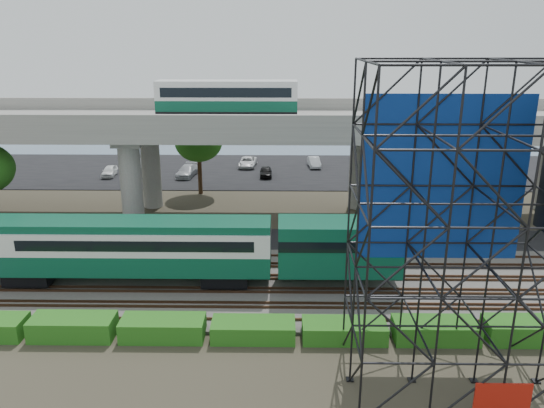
{
  "coord_description": "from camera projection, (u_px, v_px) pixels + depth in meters",
  "views": [
    {
      "loc": [
        2.41,
        -30.03,
        15.93
      ],
      "look_at": [
        1.88,
        6.0,
        4.55
      ],
      "focal_mm": 35.0,
      "sensor_mm": 36.0,
      "label": 1
    }
  ],
  "objects": [
    {
      "name": "ballast_bed",
      "position": [
        243.0,
        285.0,
        35.34
      ],
      "size": [
        90.0,
        12.0,
        0.2
      ],
      "primitive_type": "cube",
      "color": "slate",
      "rests_on": "ground"
    },
    {
      "name": "rail_tracks",
      "position": [
        243.0,
        283.0,
        35.29
      ],
      "size": [
        90.0,
        9.52,
        0.16
      ],
      "color": "#472D1E",
      "rests_on": "ballast_bed"
    },
    {
      "name": "ground",
      "position": [
        241.0,
        301.0,
        33.47
      ],
      "size": [
        140.0,
        140.0,
        0.0
      ],
      "primitive_type": "plane",
      "color": "#474233",
      "rests_on": "ground"
    },
    {
      "name": "parking_lot",
      "position": [
        260.0,
        171.0,
        65.87
      ],
      "size": [
        90.0,
        18.0,
        0.08
      ],
      "primitive_type": "cube",
      "color": "black",
      "rests_on": "ground"
    },
    {
      "name": "commuter_train",
      "position": [
        158.0,
        246.0,
        34.59
      ],
      "size": [
        29.3,
        3.06,
        4.3
      ],
      "color": "black",
      "rests_on": "rail_tracks"
    },
    {
      "name": "parked_cars",
      "position": [
        262.0,
        167.0,
        65.23
      ],
      "size": [
        35.59,
        9.62,
        1.31
      ],
      "color": "white",
      "rests_on": "parking_lot"
    },
    {
      "name": "suv",
      "position": [
        168.0,
        228.0,
        44.17
      ],
      "size": [
        5.13,
        3.86,
        1.29
      ],
      "primitive_type": "imported",
      "rotation": [
        0.0,
        0.0,
        1.99
      ],
      "color": "black",
      "rests_on": "service_road"
    },
    {
      "name": "scaffold_tower",
      "position": [
        459.0,
        237.0,
        23.46
      ],
      "size": [
        9.36,
        6.36,
        15.0
      ],
      "color": "black",
      "rests_on": "ground"
    },
    {
      "name": "service_road",
      "position": [
        250.0,
        240.0,
        43.47
      ],
      "size": [
        90.0,
        5.0,
        0.08
      ],
      "primitive_type": "cube",
      "color": "black",
      "rests_on": "ground"
    },
    {
      "name": "hedge_strip",
      "position": [
        253.0,
        329.0,
        29.19
      ],
      "size": [
        34.6,
        1.8,
        1.2
      ],
      "color": "#1C6316",
      "rests_on": "ground"
    },
    {
      "name": "harbor_water",
      "position": [
        265.0,
        139.0,
        86.86
      ],
      "size": [
        140.0,
        40.0,
        0.03
      ],
      "primitive_type": "cube",
      "color": "slate",
      "rests_on": "ground"
    },
    {
      "name": "trees",
      "position": [
        201.0,
        159.0,
        47.27
      ],
      "size": [
        40.94,
        16.94,
        7.69
      ],
      "color": "#382314",
      "rests_on": "ground"
    },
    {
      "name": "overpass",
      "position": [
        250.0,
        129.0,
        46.25
      ],
      "size": [
        80.0,
        12.0,
        12.4
      ],
      "color": "#9E9B93",
      "rests_on": "ground"
    }
  ]
}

